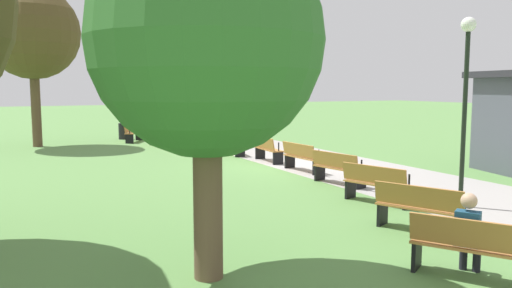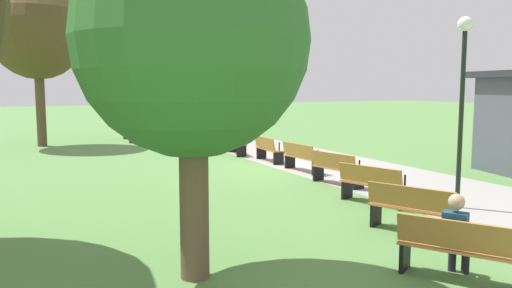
% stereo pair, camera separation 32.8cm
% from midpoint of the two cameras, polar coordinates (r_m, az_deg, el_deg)
% --- Properties ---
extents(ground_plane, '(120.00, 120.00, 0.00)m').
position_cam_midpoint_polar(ground_plane, '(16.81, 2.84, -2.51)').
color(ground_plane, '#5B8C47').
extents(path_paving, '(34.74, 4.13, 0.01)m').
position_cam_midpoint_polar(path_paving, '(17.62, 7.22, -2.13)').
color(path_paving, '#A39E99').
rests_on(path_paving, ground).
extents(bench_0, '(1.63, 1.24, 0.89)m').
position_cam_midpoint_polar(bench_0, '(24.89, -14.11, 1.32)').
color(bench_0, '#B27538').
rests_on(bench_0, ground).
extents(bench_1, '(1.67, 1.10, 0.89)m').
position_cam_midpoint_polar(bench_1, '(23.21, -10.45, 1.04)').
color(bench_1, '#B27538').
rests_on(bench_1, ground).
extents(bench_2, '(1.69, 0.93, 0.89)m').
position_cam_midpoint_polar(bench_2, '(21.44, -6.77, 0.66)').
color(bench_2, '#B27538').
rests_on(bench_2, ground).
extents(bench_3, '(1.68, 0.76, 0.89)m').
position_cam_midpoint_polar(bench_3, '(19.60, -3.04, 0.15)').
color(bench_3, '#B27538').
rests_on(bench_3, ground).
extents(bench_4, '(1.64, 0.57, 0.89)m').
position_cam_midpoint_polar(bench_4, '(17.69, 0.74, -0.53)').
color(bench_4, '#B27538').
rests_on(bench_4, ground).
extents(bench_5, '(1.64, 0.57, 0.89)m').
position_cam_midpoint_polar(bench_5, '(15.72, 4.59, -1.44)').
color(bench_5, '#B27538').
rests_on(bench_5, ground).
extents(bench_6, '(1.68, 0.76, 0.89)m').
position_cam_midpoint_polar(bench_6, '(13.71, 8.56, -2.67)').
color(bench_6, '#B27538').
rests_on(bench_6, ground).
extents(bench_7, '(1.69, 0.93, 0.89)m').
position_cam_midpoint_polar(bench_7, '(11.65, 12.70, -4.38)').
color(bench_7, '#B27538').
rests_on(bench_7, ground).
extents(bench_8, '(1.67, 1.10, 0.89)m').
position_cam_midpoint_polar(bench_8, '(9.57, 17.13, -6.88)').
color(bench_8, '#B27538').
rests_on(bench_8, ground).
extents(bench_9, '(1.63, 1.24, 0.89)m').
position_cam_midpoint_polar(bench_9, '(7.49, 22.10, -10.81)').
color(bench_9, '#B27538').
rests_on(bench_9, ground).
extents(person_seated, '(0.53, 0.60, 1.20)m').
position_cam_midpoint_polar(person_seated, '(7.59, 21.74, -9.24)').
color(person_seated, navy).
rests_on(person_seated, ground).
extents(tree_0, '(4.02, 4.02, 6.96)m').
position_cam_midpoint_polar(tree_0, '(24.27, -24.34, 11.36)').
color(tree_0, brown).
rests_on(tree_0, ground).
extents(tree_1, '(3.14, 3.14, 4.82)m').
position_cam_midpoint_polar(tree_1, '(6.82, -7.06, 11.44)').
color(tree_1, brown).
rests_on(tree_1, ground).
extents(lamp_post, '(0.32, 0.32, 4.11)m').
position_cam_midpoint_polar(lamp_post, '(11.74, 21.94, 7.08)').
color(lamp_post, black).
rests_on(lamp_post, ground).
extents(trash_bin, '(0.43, 0.43, 0.81)m').
position_cam_midpoint_polar(trash_bin, '(26.23, -15.17, 1.40)').
color(trash_bin, black).
rests_on(trash_bin, ground).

